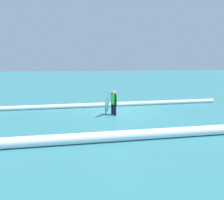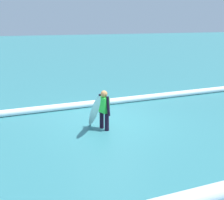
{
  "view_description": "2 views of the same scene",
  "coord_description": "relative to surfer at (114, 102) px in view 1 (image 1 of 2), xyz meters",
  "views": [
    {
      "loc": [
        3.68,
        14.29,
        2.83
      ],
      "look_at": [
        1.04,
        2.72,
        1.13
      ],
      "focal_mm": 43.18,
      "sensor_mm": 36.0,
      "label": 1
    },
    {
      "loc": [
        3.79,
        9.31,
        3.46
      ],
      "look_at": [
        0.7,
        1.82,
        1.32
      ],
      "focal_mm": 48.33,
      "sensor_mm": 36.0,
      "label": 2
    }
  ],
  "objects": [
    {
      "name": "ground_plane",
      "position": [
        -0.46,
        -0.59,
        -0.73
      ],
      "size": [
        131.47,
        131.47,
        0.0
      ],
      "primitive_type": "plane",
      "color": "teal"
    },
    {
      "name": "surfer",
      "position": [
        0.0,
        0.0,
        0.0
      ],
      "size": [
        0.28,
        0.57,
        1.31
      ],
      "rotation": [
        0.0,
        0.0,
        4.99
      ],
      "color": "black",
      "rests_on": "ground_plane"
    },
    {
      "name": "surfboard",
      "position": [
        0.37,
        0.1,
        -0.05
      ],
      "size": [
        0.4,
        1.43,
        1.38
      ],
      "color": "white",
      "rests_on": "ground_plane"
    },
    {
      "name": "wave_crest_midground",
      "position": [
        2.52,
        4.66,
        -0.54
      ],
      "size": [
        21.72,
        0.44,
        0.38
      ],
      "primitive_type": "cylinder",
      "rotation": [
        0.0,
        1.57,
        -0.0
      ],
      "color": "white",
      "rests_on": "ground_plane"
    },
    {
      "name": "wave_crest_foreground",
      "position": [
        1.53,
        -2.69,
        -0.6
      ],
      "size": [
        18.52,
        0.53,
        0.26
      ],
      "primitive_type": "cylinder",
      "rotation": [
        0.0,
        1.57,
        0.01
      ],
      "color": "white",
      "rests_on": "ground_plane"
    }
  ]
}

